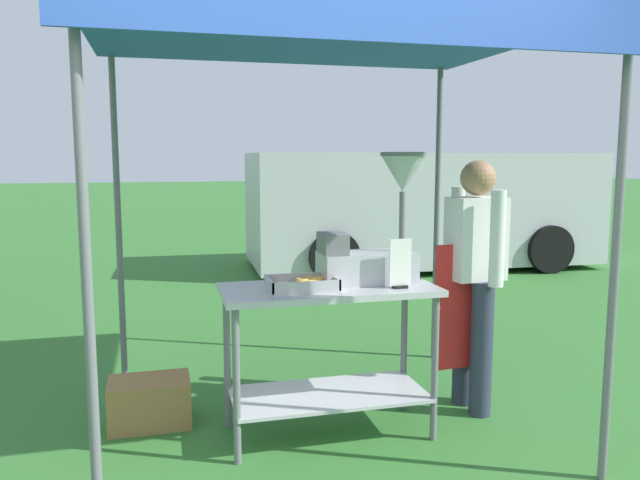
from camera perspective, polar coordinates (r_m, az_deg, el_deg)
The scene contains 9 objects.
ground_plane at distance 8.29m, azimuth -9.83°, elevation -3.85°, with size 70.00×70.00×0.00m, color #33702D.
stall_canopy at distance 3.66m, azimuth 0.42°, elevation 17.70°, with size 2.62×2.22×2.37m.
donut_cart at distance 3.64m, azimuth 0.80°, elevation -8.16°, with size 1.23×0.56×0.89m.
donut_tray at distance 3.50m, azimuth -1.46°, elevation -4.14°, with size 0.38×0.26×0.07m.
donut_fryer at distance 3.69m, azimuth 5.17°, elevation 0.54°, with size 0.63×0.28×0.77m.
menu_sign at distance 3.54m, azimuth 7.38°, elevation -2.46°, with size 0.13×0.05×0.28m.
vendor at distance 4.06m, azimuth 13.95°, elevation -2.90°, with size 0.46×0.54×1.61m.
supply_crate at distance 4.06m, azimuth -15.36°, elevation -14.14°, with size 0.49×0.32×0.29m.
van_silver at distance 9.43m, azimuth 9.15°, elevation 2.93°, with size 5.13×2.24×1.69m.
Camera 1 is at (-0.64, -2.10, 1.63)m, focal length 34.87 mm.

